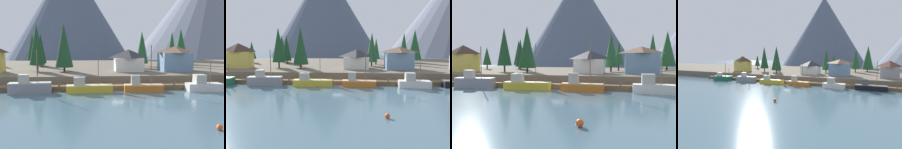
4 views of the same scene
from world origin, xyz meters
TOP-DOWN VIEW (x-y plane):
  - ground_plane at (0.00, 20.00)m, footprint 400.00×400.00m
  - dock at (0.00, 1.99)m, footprint 80.00×4.00m
  - shoreline_bank at (0.00, 32.00)m, footprint 400.00×56.00m
  - mountain_west_peak at (-20.20, 132.55)m, footprint 84.91×84.91m
  - fishing_boat_green at (-29.40, -1.95)m, footprint 7.89×3.56m
  - fishing_boat_grey at (-17.48, -1.62)m, footprint 8.18×2.98m
  - fishing_boat_yellow at (-6.10, -1.54)m, footprint 9.19×2.81m
  - fishing_boat_orange at (4.86, -1.42)m, footprint 7.94×2.63m
  - fishing_boat_white at (17.46, -1.70)m, footprint 7.14×3.12m
  - fishing_boat_black at (28.64, -1.26)m, footprint 9.12×2.29m
  - house_grey at (34.45, 12.84)m, footprint 6.46×5.00m
  - house_white at (4.38, 14.68)m, footprint 7.59×6.51m
  - house_yellow at (-31.42, 14.05)m, footprint 8.15×4.53m
  - house_blue at (16.75, 14.32)m, footprint 7.99×7.30m
  - conifer_near_left at (11.30, 28.80)m, footprint 2.75×2.75m
  - conifer_near_right at (-19.28, 15.14)m, footprint 3.88×3.88m
  - conifer_mid_left at (9.34, 21.84)m, footprint 3.74×3.74m
  - conifer_mid_right at (-12.35, 14.57)m, footprint 4.66×4.66m
  - conifer_back_left at (21.21, 30.83)m, footprint 3.64×3.64m
  - conifer_back_right at (-25.66, 38.97)m, footprint 3.97×3.97m
  - conifer_centre at (-21.20, 30.36)m, footprint 3.43×3.43m
  - conifer_far_left at (26.36, 36.91)m, footprint 5.48×5.48m
  - conifer_far_right at (-35.92, 33.80)m, footprint 3.14×3.14m
  - channel_buoy at (8.66, -25.31)m, footprint 0.70×0.70m

SIDE VIEW (x-z plane):
  - ground_plane at x=0.00m, z-range -1.00..0.00m
  - channel_buoy at x=8.66m, z-range 0.00..0.70m
  - dock at x=0.00m, z-range -0.30..1.30m
  - fishing_boat_yellow at x=-6.10m, z-range -3.48..5.43m
  - fishing_boat_orange at x=4.86m, z-range -3.68..5.68m
  - fishing_boat_black at x=28.64m, z-range -3.41..5.50m
  - fishing_boat_green at x=-29.40m, z-range -2.55..4.72m
  - fishing_boat_white at x=17.46m, z-range -1.74..4.03m
  - shoreline_bank at x=0.00m, z-range 0.00..2.50m
  - fishing_boat_grey at x=-17.48m, z-range -3.02..5.56m
  - house_white at x=4.38m, z-range 2.57..8.25m
  - house_grey at x=34.45m, z-range 2.57..8.84m
  - house_blue at x=16.75m, z-range 2.56..9.06m
  - house_yellow at x=-31.42m, z-range 2.58..10.09m
  - conifer_far_right at x=-35.92m, z-range 3.22..11.23m
  - conifer_near_left at x=11.30m, z-range 3.42..12.60m
  - conifer_centre at x=-21.20m, z-range 3.01..13.57m
  - conifer_back_right at x=-25.66m, z-range 3.19..13.94m
  - conifer_mid_left at x=9.34m, z-range 3.22..14.08m
  - conifer_back_left at x=21.21m, z-range 3.28..14.50m
  - conifer_mid_right at x=-12.35m, z-range 3.08..15.40m
  - conifer_far_left at x=26.36m, z-range 3.10..15.68m
  - conifer_near_right at x=-19.28m, z-range 3.37..15.62m
  - mountain_west_peak at x=-20.20m, z-range 0.00..68.88m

